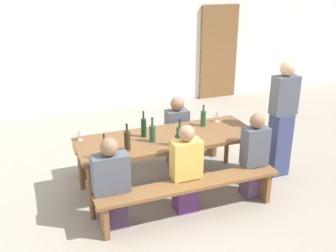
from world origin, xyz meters
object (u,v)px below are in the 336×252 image
Objects in this scene: wine_bottle_5 at (127,140)px; wine_glass_0 at (177,135)px; wine_bottle_3 at (203,118)px; wine_bottle_0 at (152,133)px; wine_bottle_1 at (105,150)px; wine_glass_2 at (218,114)px; bench_far at (151,143)px; seated_guest_near_0 at (111,186)px; wine_glass_3 at (107,145)px; seated_guest_near_1 at (186,171)px; wine_bottle_4 at (144,127)px; tasting_table at (168,141)px; wooden_door at (219,52)px; wine_glass_1 at (79,133)px; bench_near at (190,189)px; seated_guest_far_0 at (177,133)px; wine_bottle_2 at (180,136)px; seated_guest_near_2 at (254,157)px; standing_host at (282,121)px.

wine_glass_0 is (0.64, -0.02, -0.02)m from wine_bottle_5.
wine_bottle_0 is at bearing -162.68° from wine_bottle_3.
wine_bottle_1 is 1.88m from wine_glass_2.
seated_guest_near_0 is at bearing -124.61° from bench_far.
wine_glass_2 is at bearing 15.60° from wine_glass_3.
seated_guest_near_1 is at bearing -127.49° from wine_bottle_3.
tasting_table is at bearing -22.26° from wine_bottle_4.
wooden_door is 0.88× the size of tasting_table.
wine_bottle_4 is 2.29× the size of wine_glass_1.
wine_bottle_4 reaches higher than bench_near.
bench_near is at bearing -123.05° from wine_bottle_3.
wine_bottle_1 is 1.60m from wine_bottle_3.
wine_glass_0 is 0.98× the size of wine_glass_1.
wine_glass_3 is at bearing -176.16° from wine_bottle_5.
bench_far is at bearing 137.59° from wine_bottle_3.
wine_glass_2 is at bearing 16.85° from wine_bottle_0.
wine_bottle_3 is at bearing -42.41° from bench_far.
seated_guest_far_0 is at bearing 57.71° from tasting_table.
bench_near is at bearing -121.45° from wooden_door.
wine_bottle_2 is at bearing -94.47° from wine_glass_0.
wine_bottle_5 is 1.54m from wine_glass_2.
wine_bottle_2 is at bearing -20.54° from seated_guest_far_0.
wooden_door is at bearing 47.73° from wine_bottle_1.
wine_glass_2 is at bearing -118.05° from wooden_door.
seated_guest_near_2 reaches higher than wine_glass_0.
wine_bottle_2 is 1.01m from wine_glass_2.
wine_glass_2 is (1.47, 0.46, -0.01)m from wine_bottle_5.
wine_glass_3 reaches higher than bench_far.
wine_bottle_1 is at bearing 1.43° from seated_guest_near_0.
wooden_door reaches higher than wine_glass_3.
wine_bottle_0 is 1.15m from wine_glass_2.
seated_guest_near_2 is (0.92, -0.36, -0.31)m from wine_glass_0.
wooden_door is 1.87× the size of seated_guest_near_1.
wine_bottle_5 is 2.25× the size of wine_glass_3.
wine_bottle_4 is (-0.32, 0.44, 0.00)m from wine_bottle_2.
wine_glass_2 is 0.10× the size of standing_host.
wine_glass_0 is 0.13× the size of seated_guest_near_1.
wine_bottle_2 is at bearing 4.20° from standing_host.
wine_glass_2 is 1.78m from wine_glass_3.
wine_bottle_4 is 0.32× the size of seated_guest_far_0.
bench_far is (0.00, 0.73, -0.32)m from tasting_table.
seated_guest_near_2 reaches higher than wine_bottle_4.
wine_glass_3 is (0.24, -0.52, 0.00)m from wine_glass_1.
wine_bottle_1 is at bearing -154.49° from wine_bottle_5.
seated_guest_near_2 is at bearing -83.48° from wine_glass_2.
seated_guest_near_1 is (0.25, -0.51, -0.33)m from wine_bottle_0.
wine_bottle_1 is 0.28× the size of seated_guest_near_0.
wine_bottle_2 is at bearing -88.29° from bench_far.
wine_bottle_0 is 0.29× the size of seated_guest_near_1.
wine_bottle_4 is 0.84m from seated_guest_near_1.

